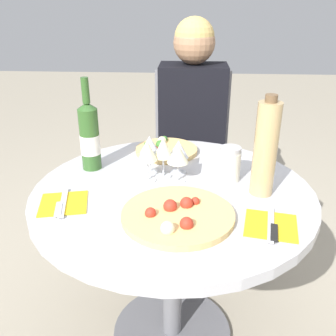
{
  "coord_description": "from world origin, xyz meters",
  "views": [
    {
      "loc": [
        0.06,
        -1.16,
        1.31
      ],
      "look_at": [
        -0.01,
        -0.05,
        0.8
      ],
      "focal_mm": 40.0,
      "sensor_mm": 36.0,
      "label": 1
    }
  ],
  "objects_px": {
    "dining_table": "(173,221)",
    "chair_behind_diner": "(191,157)",
    "seated_diner": "(191,148)",
    "tall_carafe": "(265,149)",
    "wine_bottle": "(90,136)",
    "pizza_large": "(178,215)"
  },
  "relations": [
    {
      "from": "dining_table",
      "to": "chair_behind_diner",
      "type": "bearing_deg",
      "value": 85.74
    },
    {
      "from": "wine_bottle",
      "to": "tall_carafe",
      "type": "height_order",
      "value": "wine_bottle"
    },
    {
      "from": "seated_diner",
      "to": "chair_behind_diner",
      "type": "bearing_deg",
      "value": -90.0
    },
    {
      "from": "chair_behind_diner",
      "to": "tall_carafe",
      "type": "distance_m",
      "value": 0.99
    },
    {
      "from": "chair_behind_diner",
      "to": "seated_diner",
      "type": "bearing_deg",
      "value": 90.0
    },
    {
      "from": "chair_behind_diner",
      "to": "seated_diner",
      "type": "distance_m",
      "value": 0.19
    },
    {
      "from": "seated_diner",
      "to": "tall_carafe",
      "type": "height_order",
      "value": "seated_diner"
    },
    {
      "from": "pizza_large",
      "to": "tall_carafe",
      "type": "distance_m",
      "value": 0.36
    },
    {
      "from": "wine_bottle",
      "to": "seated_diner",
      "type": "bearing_deg",
      "value": 55.07
    },
    {
      "from": "seated_diner",
      "to": "pizza_large",
      "type": "height_order",
      "value": "seated_diner"
    },
    {
      "from": "seated_diner",
      "to": "tall_carafe",
      "type": "bearing_deg",
      "value": 108.17
    },
    {
      "from": "dining_table",
      "to": "wine_bottle",
      "type": "relative_size",
      "value": 2.78
    },
    {
      "from": "dining_table",
      "to": "wine_bottle",
      "type": "height_order",
      "value": "wine_bottle"
    },
    {
      "from": "pizza_large",
      "to": "wine_bottle",
      "type": "distance_m",
      "value": 0.51
    },
    {
      "from": "chair_behind_diner",
      "to": "wine_bottle",
      "type": "relative_size",
      "value": 2.64
    },
    {
      "from": "pizza_large",
      "to": "seated_diner",
      "type": "bearing_deg",
      "value": 87.45
    },
    {
      "from": "chair_behind_diner",
      "to": "pizza_large",
      "type": "bearing_deg",
      "value": 87.81
    },
    {
      "from": "wine_bottle",
      "to": "tall_carafe",
      "type": "xyz_separation_m",
      "value": [
        0.63,
        -0.17,
        0.03
      ]
    },
    {
      "from": "wine_bottle",
      "to": "tall_carafe",
      "type": "distance_m",
      "value": 0.65
    },
    {
      "from": "dining_table",
      "to": "chair_behind_diner",
      "type": "xyz_separation_m",
      "value": [
        0.06,
        0.86,
        -0.11
      ]
    },
    {
      "from": "pizza_large",
      "to": "wine_bottle",
      "type": "xyz_separation_m",
      "value": [
        -0.35,
        0.35,
        0.12
      ]
    },
    {
      "from": "chair_behind_diner",
      "to": "tall_carafe",
      "type": "xyz_separation_m",
      "value": [
        0.24,
        -0.87,
        0.4
      ]
    }
  ]
}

